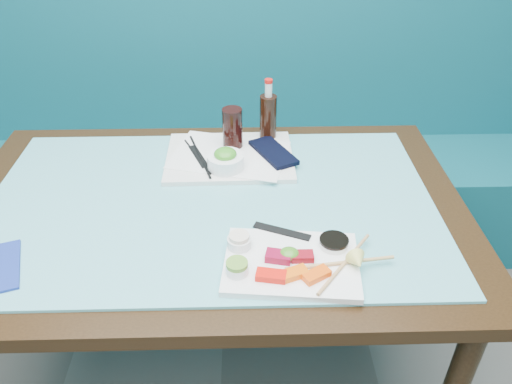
{
  "coord_description": "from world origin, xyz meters",
  "views": [
    {
      "loc": [
        0.09,
        0.34,
        1.56
      ],
      "look_at": [
        0.12,
        1.43,
        0.8
      ],
      "focal_mm": 35.0,
      "sensor_mm": 36.0,
      "label": 1
    }
  ],
  "objects_px": {
    "seaweed_bowl": "(226,162)",
    "sashimi_plate": "(291,263)",
    "dining_table": "(212,228)",
    "cola_glass": "(233,128)",
    "cola_bottle_body": "(268,119)",
    "booth_bench": "(224,161)",
    "serving_tray": "(230,157)"
  },
  "relations": [
    {
      "from": "dining_table",
      "to": "cola_glass",
      "type": "height_order",
      "value": "cola_glass"
    },
    {
      "from": "booth_bench",
      "to": "serving_tray",
      "type": "relative_size",
      "value": 7.72
    },
    {
      "from": "serving_tray",
      "to": "seaweed_bowl",
      "type": "bearing_deg",
      "value": -98.31
    },
    {
      "from": "sashimi_plate",
      "to": "cola_glass",
      "type": "bearing_deg",
      "value": 110.25
    },
    {
      "from": "serving_tray",
      "to": "cola_glass",
      "type": "relative_size",
      "value": 3.02
    },
    {
      "from": "sashimi_plate",
      "to": "serving_tray",
      "type": "distance_m",
      "value": 0.51
    },
    {
      "from": "serving_tray",
      "to": "cola_bottle_body",
      "type": "distance_m",
      "value": 0.19
    },
    {
      "from": "booth_bench",
      "to": "sashimi_plate",
      "type": "xyz_separation_m",
      "value": [
        0.2,
        -1.1,
        0.39
      ]
    },
    {
      "from": "dining_table",
      "to": "cola_glass",
      "type": "xyz_separation_m",
      "value": [
        0.06,
        0.28,
        0.17
      ]
    },
    {
      "from": "dining_table",
      "to": "seaweed_bowl",
      "type": "height_order",
      "value": "seaweed_bowl"
    },
    {
      "from": "dining_table",
      "to": "cola_bottle_body",
      "type": "relative_size",
      "value": 8.99
    },
    {
      "from": "booth_bench",
      "to": "cola_glass",
      "type": "height_order",
      "value": "booth_bench"
    },
    {
      "from": "booth_bench",
      "to": "serving_tray",
      "type": "xyz_separation_m",
      "value": [
        0.05,
        -0.62,
        0.39
      ]
    },
    {
      "from": "booth_bench",
      "to": "seaweed_bowl",
      "type": "xyz_separation_m",
      "value": [
        0.04,
        -0.69,
        0.42
      ]
    },
    {
      "from": "serving_tray",
      "to": "seaweed_bowl",
      "type": "xyz_separation_m",
      "value": [
        -0.01,
        -0.07,
        0.03
      ]
    },
    {
      "from": "sashimi_plate",
      "to": "seaweed_bowl",
      "type": "distance_m",
      "value": 0.44
    },
    {
      "from": "seaweed_bowl",
      "to": "sashimi_plate",
      "type": "bearing_deg",
      "value": -68.58
    },
    {
      "from": "cola_bottle_body",
      "to": "cola_glass",
      "type": "bearing_deg",
      "value": -150.88
    },
    {
      "from": "sashimi_plate",
      "to": "seaweed_bowl",
      "type": "bearing_deg",
      "value": 117.06
    },
    {
      "from": "seaweed_bowl",
      "to": "serving_tray",
      "type": "bearing_deg",
      "value": 82.41
    },
    {
      "from": "booth_bench",
      "to": "serving_tray",
      "type": "height_order",
      "value": "booth_bench"
    },
    {
      "from": "serving_tray",
      "to": "cola_bottle_body",
      "type": "bearing_deg",
      "value": 42.99
    },
    {
      "from": "dining_table",
      "to": "cola_bottle_body",
      "type": "xyz_separation_m",
      "value": [
        0.17,
        0.34,
        0.17
      ]
    },
    {
      "from": "serving_tray",
      "to": "cola_glass",
      "type": "distance_m",
      "value": 0.09
    },
    {
      "from": "cola_bottle_body",
      "to": "serving_tray",
      "type": "bearing_deg",
      "value": -136.29
    },
    {
      "from": "booth_bench",
      "to": "sashimi_plate",
      "type": "height_order",
      "value": "booth_bench"
    },
    {
      "from": "booth_bench",
      "to": "cola_bottle_body",
      "type": "distance_m",
      "value": 0.7
    },
    {
      "from": "serving_tray",
      "to": "cola_bottle_body",
      "type": "height_order",
      "value": "cola_bottle_body"
    },
    {
      "from": "sashimi_plate",
      "to": "cola_bottle_body",
      "type": "height_order",
      "value": "cola_bottle_body"
    },
    {
      "from": "sashimi_plate",
      "to": "serving_tray",
      "type": "relative_size",
      "value": 0.8
    },
    {
      "from": "cola_glass",
      "to": "cola_bottle_body",
      "type": "bearing_deg",
      "value": 29.12
    },
    {
      "from": "booth_bench",
      "to": "cola_bottle_body",
      "type": "relative_size",
      "value": 19.27
    }
  ]
}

